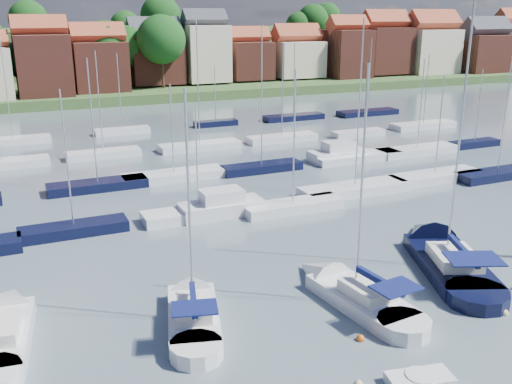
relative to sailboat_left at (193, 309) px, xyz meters
name	(u,v)px	position (x,y,z in m)	size (l,w,h in m)	color
ground	(204,157)	(12.62, 34.76, -0.36)	(260.00, 260.00, 0.00)	#45515E
sailboat_left	(193,309)	(0.00, 0.00, 0.00)	(5.23, 10.39, 13.73)	silver
sailboat_centre	(347,291)	(9.02, -1.71, 0.00)	(4.02, 11.15, 14.85)	silver
sailboat_navy	(439,253)	(17.94, 0.57, -0.02)	(8.70, 14.31, 19.21)	black
sailboat_far	(4,327)	(-9.65, 2.24, -0.03)	(4.28, 11.09, 14.35)	silver
tender	(420,380)	(7.43, -10.22, -0.11)	(3.18, 1.94, 0.64)	silver
buoy_c	(360,340)	(7.09, -6.01, -0.36)	(0.42, 0.42, 0.42)	#D85914
buoy_d	(504,315)	(15.93, -7.07, -0.36)	(0.44, 0.44, 0.44)	beige
buoy_e	(441,254)	(18.51, 1.01, -0.36)	(0.50, 0.50, 0.50)	beige
marina_field	(234,161)	(14.53, 29.90, 0.07)	(79.62, 41.41, 15.93)	silver
far_shore_town	(95,60)	(14.85, 127.42, 4.24)	(212.46, 90.00, 22.27)	#3D572B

